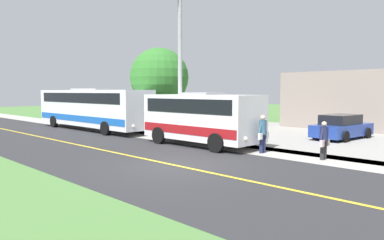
{
  "coord_description": "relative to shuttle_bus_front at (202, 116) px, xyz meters",
  "views": [
    {
      "loc": [
        9.2,
        9.9,
        2.82
      ],
      "look_at": [
        -3.5,
        -2.51,
        1.4
      ],
      "focal_mm": 33.59,
      "sensor_mm": 36.0,
      "label": 1
    }
  ],
  "objects": [
    {
      "name": "pedestrian_with_bags",
      "position": [
        -0.6,
        6.32,
        -0.68
      ],
      "size": [
        0.72,
        0.34,
        1.59
      ],
      "color": "#262628",
      "rests_on": "ground"
    },
    {
      "name": "shuttle_bus_front",
      "position": [
        0.0,
        0.0,
        0.0
      ],
      "size": [
        2.64,
        6.68,
        2.76
      ],
      "color": "white",
      "rests_on": "ground"
    },
    {
      "name": "parked_car_near",
      "position": [
        -7.7,
        4.22,
        -0.84
      ],
      "size": [
        4.55,
        2.34,
        1.45
      ],
      "color": "navy",
      "rests_on": "ground"
    },
    {
      "name": "ground_plane",
      "position": [
        4.5,
        2.79,
        -1.52
      ],
      "size": [
        120.0,
        120.0,
        0.0
      ],
      "primitive_type": "plane",
      "color": "#477238"
    },
    {
      "name": "tree_curbside",
      "position": [
        -2.9,
        -6.77,
        2.28
      ],
      "size": [
        4.14,
        4.14,
        5.88
      ],
      "color": "brown",
      "rests_on": "ground"
    },
    {
      "name": "road_centre_line",
      "position": [
        4.5,
        2.79,
        -1.51
      ],
      "size": [
        0.16,
        100.0,
        0.0
      ],
      "primitive_type": "cube",
      "color": "gold",
      "rests_on": "ground"
    },
    {
      "name": "parking_lot_surface",
      "position": [
        -7.9,
        5.79,
        -1.52
      ],
      "size": [
        14.0,
        36.0,
        0.01
      ],
      "primitive_type": "cube",
      "color": "gray",
      "rests_on": "ground"
    },
    {
      "name": "transit_bus_rear",
      "position": [
        0.03,
        -11.02,
        0.15
      ],
      "size": [
        2.58,
        12.08,
        3.03
      ],
      "color": "white",
      "rests_on": "ground"
    },
    {
      "name": "pedestrian_waiting",
      "position": [
        -0.22,
        3.62,
        -0.59
      ],
      "size": [
        0.72,
        0.34,
        1.74
      ],
      "color": "#1E2347",
      "rests_on": "ground"
    },
    {
      "name": "road_surface",
      "position": [
        4.5,
        2.79,
        -1.52
      ],
      "size": [
        8.0,
        100.0,
        0.01
      ],
      "primitive_type": "cube",
      "color": "#28282B",
      "rests_on": "ground"
    },
    {
      "name": "street_light_pole",
      "position": [
        -0.38,
        -2.14,
        2.93
      ],
      "size": [
        1.97,
        0.24,
        8.09
      ],
      "color": "#9E9EA3",
      "rests_on": "ground"
    },
    {
      "name": "sidewalk",
      "position": [
        -0.7,
        2.79,
        -1.52
      ],
      "size": [
        2.4,
        100.0,
        0.01
      ],
      "primitive_type": "cube",
      "color": "#9E9991",
      "rests_on": "ground"
    }
  ]
}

